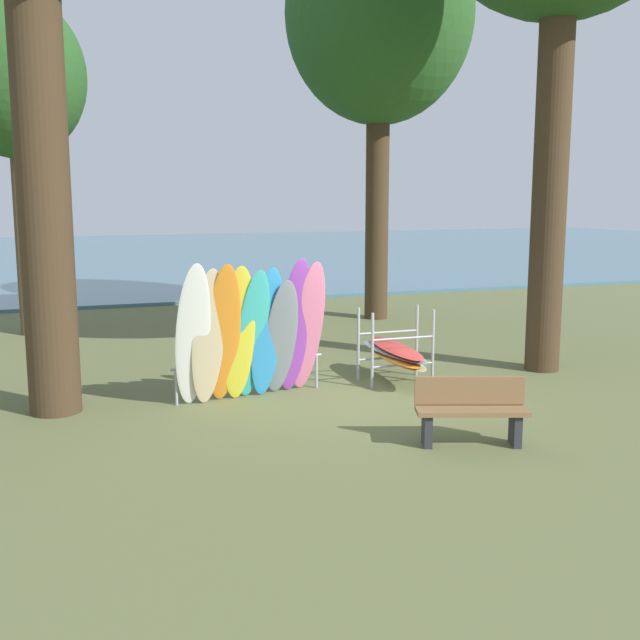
{
  "coord_description": "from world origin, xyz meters",
  "views": [
    {
      "loc": [
        -4.57,
        -10.81,
        3.17
      ],
      "look_at": [
        -0.38,
        1.06,
        1.1
      ],
      "focal_mm": 43.66,
      "sensor_mm": 36.0,
      "label": 1
    }
  ],
  "objects_px": {
    "tree_mid_behind": "(379,17)",
    "park_bench": "(471,409)",
    "leaning_board_pile": "(252,334)",
    "tree_far_left_back": "(14,79)",
    "board_storage_rack": "(395,353)"
  },
  "relations": [
    {
      "from": "tree_mid_behind",
      "to": "leaning_board_pile",
      "type": "bearing_deg",
      "value": -126.64
    },
    {
      "from": "leaning_board_pile",
      "to": "park_bench",
      "type": "distance_m",
      "value": 3.67
    },
    {
      "from": "board_storage_rack",
      "to": "park_bench",
      "type": "distance_m",
      "value": 3.37
    },
    {
      "from": "tree_far_left_back",
      "to": "leaning_board_pile",
      "type": "xyz_separation_m",
      "value": [
        3.34,
        -7.16,
        -4.52
      ]
    },
    {
      "from": "leaning_board_pile",
      "to": "park_bench",
      "type": "bearing_deg",
      "value": -55.01
    },
    {
      "from": "leaning_board_pile",
      "to": "board_storage_rack",
      "type": "xyz_separation_m",
      "value": [
        2.57,
        0.37,
        -0.55
      ]
    },
    {
      "from": "tree_far_left_back",
      "to": "leaning_board_pile",
      "type": "distance_m",
      "value": 9.1
    },
    {
      "from": "tree_mid_behind",
      "to": "park_bench",
      "type": "bearing_deg",
      "value": -106.64
    },
    {
      "from": "tree_mid_behind",
      "to": "park_bench",
      "type": "height_order",
      "value": "tree_mid_behind"
    },
    {
      "from": "park_bench",
      "to": "leaning_board_pile",
      "type": "bearing_deg",
      "value": 124.99
    },
    {
      "from": "tree_mid_behind",
      "to": "board_storage_rack",
      "type": "distance_m",
      "value": 9.59
    },
    {
      "from": "tree_mid_behind",
      "to": "tree_far_left_back",
      "type": "height_order",
      "value": "tree_mid_behind"
    },
    {
      "from": "leaning_board_pile",
      "to": "board_storage_rack",
      "type": "height_order",
      "value": "leaning_board_pile"
    },
    {
      "from": "tree_mid_behind",
      "to": "park_bench",
      "type": "distance_m",
      "value": 12.17
    },
    {
      "from": "park_bench",
      "to": "tree_far_left_back",
      "type": "bearing_deg",
      "value": 118.17
    }
  ]
}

